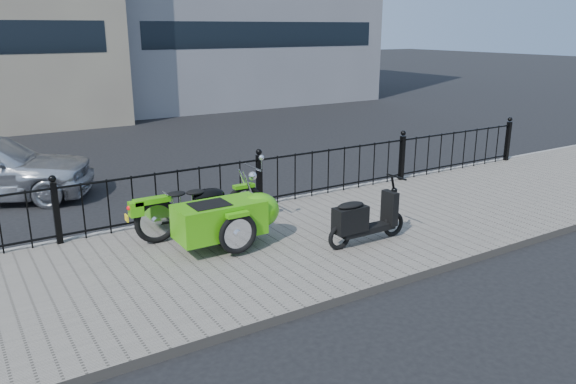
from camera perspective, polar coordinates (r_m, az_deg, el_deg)
ground at (r=9.36m, az=1.02°, el=-4.18°), size 120.00×120.00×0.00m
sidewalk at (r=8.96m, az=2.77°, el=-4.77°), size 30.00×3.80×0.12m
curb at (r=10.51m, az=-3.27°, el=-1.53°), size 30.00×0.10×0.12m
iron_fence at (r=10.24m, az=-2.93°, el=1.07°), size 14.11×0.11×1.08m
motorcycle_sidecar at (r=8.47m, az=-6.29°, el=-2.26°), size 2.28×1.48×0.98m
scooter at (r=8.53m, az=7.58°, el=-2.83°), size 1.45×0.42×0.98m
spare_tire at (r=8.43m, az=-6.06°, el=-3.29°), size 0.69×0.16×0.69m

